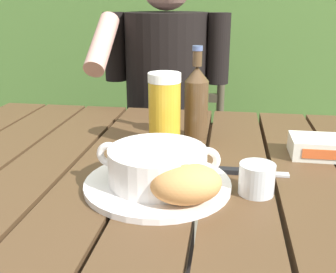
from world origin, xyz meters
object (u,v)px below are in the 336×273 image
object	(u,v)px
chair_near_diner	(172,138)
bread_roll	(186,184)
soup_bowl	(157,164)
water_glass_small	(257,179)
beer_glass	(165,110)
beer_bottle	(196,101)
serving_plate	(158,184)
butter_tub	(319,147)
table_knife	(241,172)
person_eating	(164,95)

from	to	relation	value
chair_near_diner	bread_roll	size ratio (longest dim) A/B	6.83
soup_bowl	bread_roll	xyz separation A→B (m)	(0.06, -0.07, -0.00)
bread_roll	water_glass_small	xyz separation A→B (m)	(0.12, 0.07, -0.02)
chair_near_diner	beer_glass	distance (m)	0.87
beer_bottle	water_glass_small	xyz separation A→B (m)	(0.14, -0.30, -0.07)
chair_near_diner	beer_glass	world-z (taller)	chair_near_diner
serving_plate	beer_glass	size ratio (longest dim) A/B	1.56
bread_roll	beer_bottle	distance (m)	0.38
serving_plate	butter_tub	world-z (taller)	butter_tub
table_knife	chair_near_diner	bearing A→B (deg)	106.57
chair_near_diner	serving_plate	xyz separation A→B (m)	(0.11, -1.02, 0.26)
serving_plate	butter_tub	size ratio (longest dim) A/B	2.22
soup_bowl	chair_near_diner	bearing A→B (deg)	96.43
person_eating	bread_roll	distance (m)	0.91
water_glass_small	beer_bottle	bearing A→B (deg)	114.73
beer_glass	bread_roll	bearing A→B (deg)	-74.21
person_eating	beer_bottle	distance (m)	0.55
chair_near_diner	table_knife	distance (m)	1.01
beer_glass	table_knife	bearing A→B (deg)	-37.30
soup_bowl	beer_glass	xyz separation A→B (m)	(-0.02, 0.23, 0.04)
water_glass_small	chair_near_diner	bearing A→B (deg)	106.54
chair_near_diner	beer_bottle	xyz separation A→B (m)	(0.16, -0.72, 0.35)
person_eating	beer_glass	xyz separation A→B (m)	(0.10, -0.59, 0.10)
serving_plate	beer_bottle	size ratio (longest dim) A/B	1.20
person_eating	table_knife	bearing A→B (deg)	-69.07
person_eating	serving_plate	xyz separation A→B (m)	(0.12, -0.82, 0.02)
person_eating	beer_glass	world-z (taller)	person_eating
water_glass_small	butter_tub	distance (m)	0.27
butter_tub	table_knife	bearing A→B (deg)	-144.31
table_knife	soup_bowl	bearing A→B (deg)	-151.70
bread_roll	beer_bottle	world-z (taller)	beer_bottle
serving_plate	water_glass_small	xyz separation A→B (m)	(0.19, 0.00, 0.02)
serving_plate	butter_tub	xyz separation A→B (m)	(0.34, 0.22, 0.02)
person_eating	water_glass_small	size ratio (longest dim) A/B	18.69
person_eating	bread_roll	size ratio (longest dim) A/B	8.36
chair_near_diner	serving_plate	world-z (taller)	chair_near_diner
chair_near_diner	butter_tub	xyz separation A→B (m)	(0.46, -0.80, 0.28)
table_knife	water_glass_small	bearing A→B (deg)	-73.88
serving_plate	bread_roll	bearing A→B (deg)	-49.40
beer_glass	beer_bottle	bearing A→B (deg)	46.64
butter_tub	table_knife	xyz separation A→B (m)	(-0.18, -0.13, -0.02)
butter_tub	person_eating	bearing A→B (deg)	127.26
chair_near_diner	person_eating	distance (m)	0.32
table_knife	serving_plate	bearing A→B (deg)	-151.70
serving_plate	beer_glass	distance (m)	0.24
serving_plate	bread_roll	size ratio (longest dim) A/B	1.90
butter_tub	water_glass_small	bearing A→B (deg)	-125.55
bread_roll	water_glass_small	bearing A→B (deg)	30.72
soup_bowl	serving_plate	bearing A→B (deg)	0.00
soup_bowl	beer_glass	distance (m)	0.23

